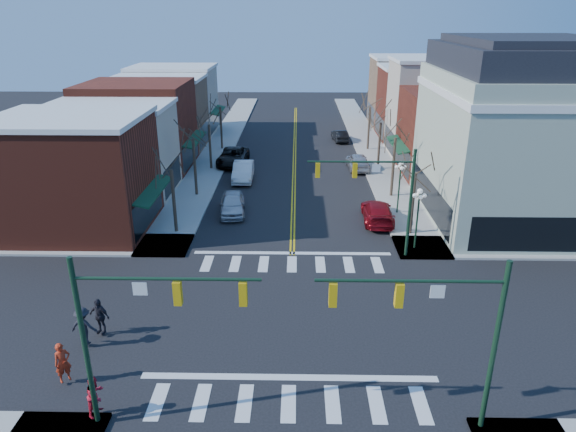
{
  "coord_description": "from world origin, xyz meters",
  "views": [
    {
      "loc": [
        0.28,
        -22.81,
        14.93
      ],
      "look_at": [
        -0.27,
        7.43,
        2.8
      ],
      "focal_mm": 32.0,
      "sensor_mm": 36.0,
      "label": 1
    }
  ],
  "objects_px": {
    "lamppost_midblock": "(400,178)",
    "pedestrian_red_b": "(96,395)",
    "pedestrian_dark_a": "(99,316)",
    "lamppost_corner": "(418,208)",
    "car_left_far": "(233,157)",
    "car_right_near": "(377,212)",
    "car_left_near": "(232,204)",
    "car_right_mid": "(358,161)",
    "pedestrian_red_a": "(63,363)",
    "victorian_corner": "(519,133)",
    "car_left_mid": "(243,171)",
    "car_right_far": "(340,136)",
    "pedestrian_dark_b": "(84,326)"
  },
  "relations": [
    {
      "from": "pedestrian_red_b",
      "to": "pedestrian_dark_a",
      "type": "xyz_separation_m",
      "value": [
        -1.81,
        5.43,
        0.09
      ]
    },
    {
      "from": "car_right_mid",
      "to": "lamppost_corner",
      "type": "bearing_deg",
      "value": 91.83
    },
    {
      "from": "car_right_mid",
      "to": "pedestrian_red_a",
      "type": "relative_size",
      "value": 2.62
    },
    {
      "from": "lamppost_corner",
      "to": "car_right_far",
      "type": "height_order",
      "value": "lamppost_corner"
    },
    {
      "from": "car_left_mid",
      "to": "car_left_far",
      "type": "relative_size",
      "value": 0.85
    },
    {
      "from": "victorian_corner",
      "to": "car_left_far",
      "type": "distance_m",
      "value": 27.61
    },
    {
      "from": "pedestrian_red_a",
      "to": "pedestrian_dark_b",
      "type": "height_order",
      "value": "pedestrian_dark_b"
    },
    {
      "from": "lamppost_corner",
      "to": "lamppost_midblock",
      "type": "distance_m",
      "value": 6.5
    },
    {
      "from": "pedestrian_dark_a",
      "to": "car_left_far",
      "type": "bearing_deg",
      "value": 103.75
    },
    {
      "from": "car_right_mid",
      "to": "pedestrian_dark_a",
      "type": "distance_m",
      "value": 32.86
    },
    {
      "from": "victorian_corner",
      "to": "car_right_mid",
      "type": "bearing_deg",
      "value": 128.35
    },
    {
      "from": "car_left_near",
      "to": "pedestrian_red_b",
      "type": "height_order",
      "value": "pedestrian_red_b"
    },
    {
      "from": "victorian_corner",
      "to": "lamppost_midblock",
      "type": "distance_m",
      "value": 9.1
    },
    {
      "from": "pedestrian_red_b",
      "to": "car_right_mid",
      "type": "bearing_deg",
      "value": -5.1
    },
    {
      "from": "car_right_near",
      "to": "pedestrian_red_b",
      "type": "height_order",
      "value": "pedestrian_red_b"
    },
    {
      "from": "pedestrian_red_a",
      "to": "car_left_near",
      "type": "bearing_deg",
      "value": 35.35
    },
    {
      "from": "car_left_far",
      "to": "pedestrian_red_b",
      "type": "bearing_deg",
      "value": -88.88
    },
    {
      "from": "lamppost_midblock",
      "to": "car_right_mid",
      "type": "relative_size",
      "value": 0.89
    },
    {
      "from": "victorian_corner",
      "to": "car_right_far",
      "type": "height_order",
      "value": "victorian_corner"
    },
    {
      "from": "car_right_near",
      "to": "pedestrian_red_b",
      "type": "xyz_separation_m",
      "value": [
        -13.91,
        -20.48,
        0.23
      ]
    },
    {
      "from": "lamppost_midblock",
      "to": "car_right_near",
      "type": "height_order",
      "value": "lamppost_midblock"
    },
    {
      "from": "car_left_mid",
      "to": "car_left_near",
      "type": "bearing_deg",
      "value": -91.18
    },
    {
      "from": "car_right_far",
      "to": "pedestrian_red_a",
      "type": "relative_size",
      "value": 2.26
    },
    {
      "from": "lamppost_corner",
      "to": "car_left_far",
      "type": "xyz_separation_m",
      "value": [
        -14.59,
        20.3,
        -2.12
      ]
    },
    {
      "from": "car_left_near",
      "to": "car_left_mid",
      "type": "height_order",
      "value": "car_left_mid"
    },
    {
      "from": "lamppost_corner",
      "to": "pedestrian_dark_b",
      "type": "height_order",
      "value": "lamppost_corner"
    },
    {
      "from": "car_left_far",
      "to": "pedestrian_red_a",
      "type": "distance_m",
      "value": 34.09
    },
    {
      "from": "car_left_mid",
      "to": "car_right_far",
      "type": "height_order",
      "value": "car_left_mid"
    },
    {
      "from": "lamppost_corner",
      "to": "pedestrian_dark_a",
      "type": "bearing_deg",
      "value": -150.06
    },
    {
      "from": "lamppost_midblock",
      "to": "pedestrian_red_a",
      "type": "xyz_separation_m",
      "value": [
        -17.8,
        -20.14,
        -1.89
      ]
    },
    {
      "from": "lamppost_midblock",
      "to": "car_left_near",
      "type": "relative_size",
      "value": 0.92
    },
    {
      "from": "pedestrian_red_a",
      "to": "pedestrian_dark_b",
      "type": "relative_size",
      "value": 0.95
    },
    {
      "from": "car_left_mid",
      "to": "car_right_far",
      "type": "bearing_deg",
      "value": 55.59
    },
    {
      "from": "pedestrian_dark_b",
      "to": "car_left_mid",
      "type": "bearing_deg",
      "value": -95.29
    },
    {
      "from": "pedestrian_red_a",
      "to": "pedestrian_red_b",
      "type": "relative_size",
      "value": 1.08
    },
    {
      "from": "car_right_near",
      "to": "car_right_mid",
      "type": "relative_size",
      "value": 1.1
    },
    {
      "from": "lamppost_midblock",
      "to": "car_right_mid",
      "type": "xyz_separation_m",
      "value": [
        -1.8,
        12.27,
        -2.14
      ]
    },
    {
      "from": "car_left_mid",
      "to": "car_right_mid",
      "type": "relative_size",
      "value": 1.06
    },
    {
      "from": "pedestrian_red_a",
      "to": "car_right_mid",
      "type": "bearing_deg",
      "value": 22.54
    },
    {
      "from": "car_right_mid",
      "to": "car_left_near",
      "type": "bearing_deg",
      "value": 44.17
    },
    {
      "from": "car_left_mid",
      "to": "car_left_far",
      "type": "bearing_deg",
      "value": 105.7
    },
    {
      "from": "pedestrian_dark_b",
      "to": "pedestrian_dark_a",
      "type": "bearing_deg",
      "value": -108.26
    },
    {
      "from": "victorian_corner",
      "to": "lamppost_midblock",
      "type": "bearing_deg",
      "value": 176.55
    },
    {
      "from": "lamppost_midblock",
      "to": "pedestrian_red_b",
      "type": "relative_size",
      "value": 2.53
    },
    {
      "from": "lamppost_midblock",
      "to": "car_left_mid",
      "type": "relative_size",
      "value": 0.84
    },
    {
      "from": "car_right_near",
      "to": "pedestrian_red_a",
      "type": "distance_m",
      "value": 24.54
    },
    {
      "from": "victorian_corner",
      "to": "car_left_near",
      "type": "distance_m",
      "value": 22.09
    },
    {
      "from": "lamppost_midblock",
      "to": "car_right_near",
      "type": "relative_size",
      "value": 0.81
    },
    {
      "from": "car_right_near",
      "to": "pedestrian_red_a",
      "type": "height_order",
      "value": "pedestrian_red_a"
    },
    {
      "from": "lamppost_midblock",
      "to": "pedestrian_red_b",
      "type": "xyz_separation_m",
      "value": [
        -15.71,
        -22.02,
        -1.96
      ]
    }
  ]
}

